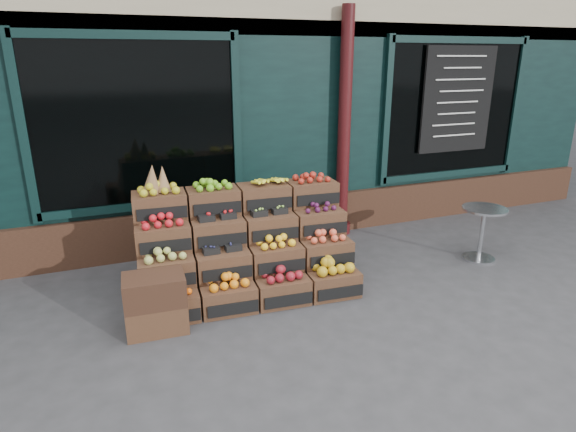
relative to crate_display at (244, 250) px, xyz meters
name	(u,v)px	position (x,y,z in m)	size (l,w,h in m)	color
ground	(330,309)	(0.67, -0.85, -0.45)	(60.00, 60.00, 0.00)	#363638
shop_facade	(209,65)	(0.68, 4.26, 1.95)	(12.00, 6.24, 4.80)	black
crate_display	(244,250)	(0.00, 0.00, 0.00)	(2.41, 1.31, 1.46)	#4B2E1D
spare_crates	(156,303)	(-1.07, -0.57, -0.16)	(0.60, 0.43, 0.57)	#4B2E1D
bistro_table	(482,228)	(3.09, -0.38, -0.01)	(0.56, 0.56, 0.71)	silver
shopkeeper	(161,174)	(-0.64, 1.83, 0.54)	(0.72, 0.47, 1.98)	#1E692A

